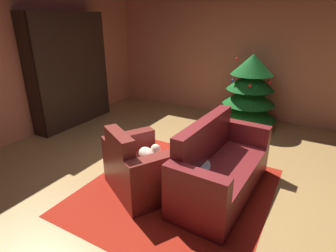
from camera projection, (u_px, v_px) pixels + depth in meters
name	position (u px, v px, depth m)	size (l,w,h in m)	color
ground_plane	(174.00, 181.00, 3.87)	(7.79, 7.79, 0.00)	#AE844A
wall_back	(245.00, 57.00, 6.02)	(6.51, 0.06, 2.69)	tan
wall_left	(14.00, 66.00, 4.84)	(0.06, 6.61, 2.69)	tan
area_rug	(177.00, 190.00, 3.66)	(2.31, 2.49, 0.01)	#A31F12
bookshelf_unit	(75.00, 71.00, 5.73)	(0.38, 1.79, 2.25)	black
armchair_red	(140.00, 169.00, 3.57)	(1.20, 1.11, 0.89)	maroon
couch_red	(220.00, 170.00, 3.54)	(0.81, 1.78, 0.96)	maroon
coffee_table	(182.00, 167.00, 3.47)	(0.70, 0.70, 0.44)	black
book_stack_on_table	(178.00, 161.00, 3.45)	(0.23, 0.18, 0.07)	#3C7854
bottle_on_table	(183.00, 148.00, 3.59)	(0.07, 0.07, 0.30)	navy
decorated_tree	(250.00, 91.00, 5.58)	(1.17, 1.17, 1.49)	brown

